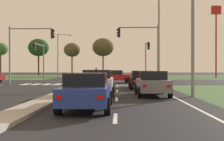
# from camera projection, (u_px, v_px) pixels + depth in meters

# --- Properties ---
(ground_plane) EXTENTS (200.00, 200.00, 0.00)m
(ground_plane) POSITION_uv_depth(u_px,v_px,m) (90.00, 82.00, 35.67)
(ground_plane) COLOR black
(grass_verge_far_right) EXTENTS (35.00, 35.00, 0.01)m
(grass_verge_far_right) POSITION_uv_depth(u_px,v_px,m) (223.00, 77.00, 59.56)
(grass_verge_far_right) COLOR #2D4C28
(grass_verge_far_right) RESTS_ON ground
(median_island_near) EXTENTS (1.20, 22.00, 0.14)m
(median_island_near) POSITION_uv_depth(u_px,v_px,m) (57.00, 96.00, 16.67)
(median_island_near) COLOR gray
(median_island_near) RESTS_ON ground
(median_island_far) EXTENTS (1.20, 36.00, 0.14)m
(median_island_far) POSITION_uv_depth(u_px,v_px,m) (102.00, 76.00, 60.66)
(median_island_far) COLOR gray
(median_island_far) RESTS_ON ground
(lane_dash_near) EXTENTS (0.14, 2.00, 0.01)m
(lane_dash_near) POSITION_uv_depth(u_px,v_px,m) (115.00, 118.00, 9.51)
(lane_dash_near) COLOR silver
(lane_dash_near) RESTS_ON ground
(lane_dash_second) EXTENTS (0.14, 2.00, 0.01)m
(lane_dash_second) POSITION_uv_depth(u_px,v_px,m) (117.00, 99.00, 15.51)
(lane_dash_second) COLOR silver
(lane_dash_second) RESTS_ON ground
(lane_dash_third) EXTENTS (0.14, 2.00, 0.01)m
(lane_dash_third) POSITION_uv_depth(u_px,v_px,m) (117.00, 91.00, 21.51)
(lane_dash_third) COLOR silver
(lane_dash_third) RESTS_ON ground
(lane_dash_fourth) EXTENTS (0.14, 2.00, 0.01)m
(lane_dash_fourth) POSITION_uv_depth(u_px,v_px,m) (118.00, 86.00, 27.51)
(lane_dash_fourth) COLOR silver
(lane_dash_fourth) RESTS_ON ground
(edge_line_right) EXTENTS (0.14, 24.00, 0.01)m
(edge_line_right) POSITION_uv_depth(u_px,v_px,m) (171.00, 96.00, 17.51)
(edge_line_right) COLOR silver
(edge_line_right) RESTS_ON ground
(stop_bar_near) EXTENTS (6.40, 0.50, 0.01)m
(stop_bar_near) POSITION_uv_depth(u_px,v_px,m) (121.00, 85.00, 28.58)
(stop_bar_near) COLOR silver
(stop_bar_near) RESTS_ON ground
(crosswalk_bar_near) EXTENTS (0.70, 2.80, 0.01)m
(crosswalk_bar_near) POSITION_uv_depth(u_px,v_px,m) (26.00, 84.00, 30.62)
(crosswalk_bar_near) COLOR silver
(crosswalk_bar_near) RESTS_ON ground
(crosswalk_bar_second) EXTENTS (0.70, 2.80, 0.01)m
(crosswalk_bar_second) POSITION_uv_depth(u_px,v_px,m) (36.00, 84.00, 30.60)
(crosswalk_bar_second) COLOR silver
(crosswalk_bar_second) RESTS_ON ground
(crosswalk_bar_third) EXTENTS (0.70, 2.80, 0.01)m
(crosswalk_bar_third) POSITION_uv_depth(u_px,v_px,m) (47.00, 84.00, 30.57)
(crosswalk_bar_third) COLOR silver
(crosswalk_bar_third) RESTS_ON ground
(crosswalk_bar_fourth) EXTENTS (0.70, 2.80, 0.01)m
(crosswalk_bar_fourth) POSITION_uv_depth(u_px,v_px,m) (58.00, 84.00, 30.54)
(crosswalk_bar_fourth) COLOR silver
(crosswalk_bar_fourth) RESTS_ON ground
(crosswalk_bar_fifth) EXTENTS (0.70, 2.80, 0.01)m
(crosswalk_bar_fifth) POSITION_uv_depth(u_px,v_px,m) (68.00, 84.00, 30.51)
(crosswalk_bar_fifth) COLOR silver
(crosswalk_bar_fifth) RESTS_ON ground
(crosswalk_bar_sixth) EXTENTS (0.70, 2.80, 0.01)m
(crosswalk_bar_sixth) POSITION_uv_depth(u_px,v_px,m) (79.00, 84.00, 30.49)
(crosswalk_bar_sixth) COLOR silver
(crosswalk_bar_sixth) RESTS_ON ground
(crosswalk_bar_seventh) EXTENTS (0.70, 2.80, 0.01)m
(crosswalk_bar_seventh) POSITION_uv_depth(u_px,v_px,m) (90.00, 84.00, 30.46)
(crosswalk_bar_seventh) COLOR silver
(crosswalk_bar_seventh) RESTS_ON ground
(car_grey_near) EXTENTS (1.95, 4.52, 1.53)m
(car_grey_near) POSITION_uv_depth(u_px,v_px,m) (152.00, 83.00, 17.58)
(car_grey_near) COLOR slate
(car_grey_near) RESTS_ON ground
(car_white_second) EXTENTS (2.08, 4.39, 1.60)m
(car_white_second) POSITION_uv_depth(u_px,v_px,m) (98.00, 82.00, 17.80)
(car_white_second) COLOR silver
(car_white_second) RESTS_ON ground
(car_black_fifth) EXTENTS (2.09, 4.51, 1.51)m
(car_black_fifth) POSITION_uv_depth(u_px,v_px,m) (141.00, 79.00, 24.12)
(car_black_fifth) COLOR black
(car_black_fifth) RESTS_ON ground
(car_red_sixth) EXTENTS (4.38, 1.97, 1.50)m
(car_red_sixth) POSITION_uv_depth(u_px,v_px,m) (115.00, 76.00, 34.09)
(car_red_sixth) COLOR #A31919
(car_red_sixth) RESTS_ON ground
(car_blue_seventh) EXTENTS (2.01, 4.57, 1.49)m
(car_blue_seventh) POSITION_uv_depth(u_px,v_px,m) (87.00, 91.00, 11.65)
(car_blue_seventh) COLOR navy
(car_blue_seventh) RESTS_ON ground
(traffic_signal_near_left) EXTENTS (4.77, 0.32, 6.04)m
(traffic_signal_near_left) POSITION_uv_depth(u_px,v_px,m) (26.00, 45.00, 29.19)
(traffic_signal_near_left) COLOR gray
(traffic_signal_near_left) RESTS_ON ground
(traffic_signal_near_right) EXTENTS (4.31, 0.32, 6.12)m
(traffic_signal_near_right) POSITION_uv_depth(u_px,v_px,m) (144.00, 44.00, 28.90)
(traffic_signal_near_right) COLOR gray
(traffic_signal_near_right) RESTS_ON ground
(traffic_signal_far_left) EXTENTS (0.32, 5.05, 5.32)m
(traffic_signal_far_left) POSITION_uv_depth(u_px,v_px,m) (40.00, 55.00, 40.54)
(traffic_signal_far_left) COLOR gray
(traffic_signal_far_left) RESTS_ON ground
(traffic_signal_far_right) EXTENTS (0.32, 4.40, 5.50)m
(traffic_signal_far_right) POSITION_uv_depth(u_px,v_px,m) (147.00, 54.00, 40.48)
(traffic_signal_far_right) COLOR gray
(traffic_signal_far_right) RESTS_ON ground
(street_lamp_near) EXTENTS (1.39, 2.15, 8.37)m
(street_lamp_near) POSITION_uv_depth(u_px,v_px,m) (190.00, 18.00, 17.12)
(street_lamp_near) COLOR gray
(street_lamp_near) RESTS_ON ground
(street_lamp_second) EXTENTS (0.95, 1.95, 10.59)m
(street_lamp_second) POSITION_uv_depth(u_px,v_px,m) (160.00, 31.00, 31.01)
(street_lamp_second) COLOR gray
(street_lamp_second) RESTS_ON ground
(street_lamp_third) EXTENTS (2.63, 1.03, 8.37)m
(street_lamp_third) POSITION_uv_depth(u_px,v_px,m) (59.00, 53.00, 54.39)
(street_lamp_third) COLOR gray
(street_lamp_third) RESTS_ON ground
(pedestrian_at_median) EXTENTS (0.34, 0.34, 1.82)m
(pedestrian_at_median) POSITION_uv_depth(u_px,v_px,m) (96.00, 71.00, 46.42)
(pedestrian_at_median) COLOR maroon
(pedestrian_at_median) RESTS_ON median_island_far
(fastfood_pole_sign) EXTENTS (1.80, 0.40, 13.49)m
(fastfood_pole_sign) POSITION_uv_depth(u_px,v_px,m) (216.00, 26.00, 53.26)
(fastfood_pole_sign) COLOR red
(fastfood_pole_sign) RESTS_ON ground
(treeline_near) EXTENTS (3.65, 3.65, 8.17)m
(treeline_near) POSITION_uv_depth(u_px,v_px,m) (0.00, 49.00, 70.39)
(treeline_near) COLOR #423323
(treeline_near) RESTS_ON ground
(treeline_second) EXTENTS (5.20, 5.20, 9.32)m
(treeline_second) POSITION_uv_depth(u_px,v_px,m) (39.00, 48.00, 72.27)
(treeline_second) COLOR #423323
(treeline_second) RESTS_ON ground
(treeline_third) EXTENTS (3.98, 3.98, 7.99)m
(treeline_third) POSITION_uv_depth(u_px,v_px,m) (72.00, 50.00, 69.05)
(treeline_third) COLOR #423323
(treeline_third) RESTS_ON ground
(treeline_fourth) EXTENTS (5.15, 5.15, 9.11)m
(treeline_fourth) POSITION_uv_depth(u_px,v_px,m) (103.00, 47.00, 68.65)
(treeline_fourth) COLOR #423323
(treeline_fourth) RESTS_ON ground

